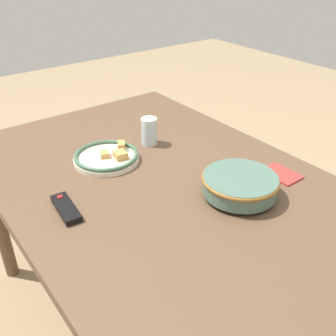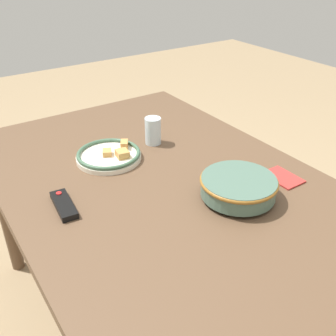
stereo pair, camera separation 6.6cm
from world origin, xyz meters
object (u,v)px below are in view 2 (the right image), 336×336
Objects in this scene: food_plate at (109,155)px; tv_remote at (64,205)px; noodle_bowl at (238,187)px; drinking_glass at (153,131)px.

tv_remote is (-0.20, 0.26, -0.01)m from food_plate.
noodle_bowl is at bearing -153.73° from food_plate.
drinking_glass is (0.02, -0.21, 0.04)m from food_plate.
food_plate is 2.23× the size of drinking_glass.
food_plate reaches higher than tv_remote.
tv_remote is at bearing 127.98° from food_plate.
drinking_glass reaches higher than food_plate.
noodle_bowl is 1.55× the size of tv_remote.
food_plate is (0.46, 0.23, -0.03)m from noodle_bowl.
noodle_bowl reaches higher than tv_remote.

